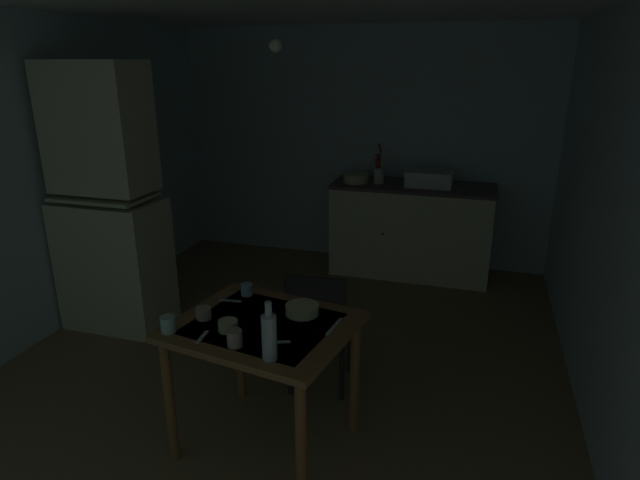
{
  "coord_description": "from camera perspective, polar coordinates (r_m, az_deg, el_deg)",
  "views": [
    {
      "loc": [
        1.22,
        -3.39,
        2.1
      ],
      "look_at": [
        0.2,
        -0.01,
        0.9
      ],
      "focal_mm": 29.94,
      "sensor_mm": 36.0,
      "label": 1
    }
  ],
  "objects": [
    {
      "name": "teacup_cream",
      "position": [
        3.2,
        -7.84,
        -5.26
      ],
      "size": [
        0.07,
        0.07,
        0.07
      ],
      "primitive_type": "cylinder",
      "color": "#9EB2C6",
      "rests_on": "dining_table"
    },
    {
      "name": "wall_right",
      "position": [
        3.59,
        28.91,
        2.17
      ],
      "size": [
        0.1,
        4.37,
        2.44
      ],
      "primitive_type": "cube",
      "color": "silver",
      "rests_on": "ground"
    },
    {
      "name": "teaspoon_near_bowl",
      "position": [
        2.79,
        -12.47,
        -10.08
      ],
      "size": [
        0.03,
        0.13,
        0.0
      ],
      "primitive_type": "cube",
      "rotation": [
        0.0,
        0.0,
        1.65
      ],
      "color": "beige",
      "rests_on": "dining_table"
    },
    {
      "name": "teaspoon_by_cup",
      "position": [
        3.15,
        -9.59,
        -6.4
      ],
      "size": [
        0.14,
        0.03,
        0.0
      ],
      "primitive_type": "cube",
      "rotation": [
        0.0,
        0.0,
        0.09
      ],
      "color": "beige",
      "rests_on": "dining_table"
    },
    {
      "name": "serving_spoon",
      "position": [
        2.69,
        -4.66,
        -10.85
      ],
      "size": [
        0.13,
        0.07,
        0.0
      ],
      "primitive_type": "cube",
      "rotation": [
        0.0,
        0.0,
        3.54
      ],
      "color": "beige",
      "rests_on": "dining_table"
    },
    {
      "name": "pendant_bulb",
      "position": [
        3.46,
        -4.78,
        19.99
      ],
      "size": [
        0.08,
        0.08,
        0.08
      ],
      "primitive_type": "sphere",
      "color": "#F9EFCC"
    },
    {
      "name": "table_knife",
      "position": [
        2.83,
        1.52,
        -9.2
      ],
      "size": [
        0.04,
        0.2,
        0.0
      ],
      "primitive_type": "cube",
      "rotation": [
        0.0,
        0.0,
        4.58
      ],
      "color": "silver",
      "rests_on": "dining_table"
    },
    {
      "name": "counter_cabinet",
      "position": [
        5.49,
        9.69,
        1.12
      ],
      "size": [
        1.59,
        0.64,
        0.93
      ],
      "color": "beige",
      "rests_on": "ground"
    },
    {
      "name": "sink_basin",
      "position": [
        5.34,
        11.6,
        6.52
      ],
      "size": [
        0.44,
        0.34,
        0.15
      ],
      "color": "white",
      "rests_on": "counter_cabinet"
    },
    {
      "name": "chair_far_side",
      "position": [
        3.51,
        -0.14,
        -9.18
      ],
      "size": [
        0.44,
        0.44,
        0.85
      ],
      "color": "#292221",
      "rests_on": "ground"
    },
    {
      "name": "ground_plane",
      "position": [
        4.17,
        -2.66,
        -11.54
      ],
      "size": [
        5.27,
        5.27,
        0.0
      ],
      "primitive_type": "plane",
      "color": "#8B6B4A"
    },
    {
      "name": "hutch_cabinet",
      "position": [
        4.51,
        -21.66,
        3.06
      ],
      "size": [
        0.8,
        0.51,
        2.1
      ],
      "color": "beige",
      "rests_on": "ground"
    },
    {
      "name": "wall_back",
      "position": [
        5.78,
        4.42,
        9.9
      ],
      "size": [
        4.02,
        0.1,
        2.44
      ],
      "primitive_type": "cube",
      "color": "silver",
      "rests_on": "ground"
    },
    {
      "name": "teacup_mint",
      "position": [
        2.87,
        -15.93,
        -8.65
      ],
      "size": [
        0.08,
        0.08,
        0.09
      ],
      "primitive_type": "cylinder",
      "color": "#ADD1C1",
      "rests_on": "dining_table"
    },
    {
      "name": "glass_bottle",
      "position": [
        2.51,
        -5.45,
        -10.18
      ],
      "size": [
        0.07,
        0.07,
        0.29
      ],
      "color": "#B7BCC1",
      "rests_on": "dining_table"
    },
    {
      "name": "mug_tall",
      "position": [
        2.67,
        -9.11,
        -10.32
      ],
      "size": [
        0.08,
        0.08,
        0.08
      ],
      "primitive_type": "cylinder",
      "color": "tan",
      "rests_on": "dining_table"
    },
    {
      "name": "stoneware_crock",
      "position": [
        5.37,
        6.32,
        6.81
      ],
      "size": [
        0.1,
        0.1,
        0.15
      ],
      "primitive_type": "cylinder",
      "color": "beige",
      "rests_on": "counter_cabinet"
    },
    {
      "name": "mixing_bowl_counter",
      "position": [
        5.41,
        3.87,
        6.62
      ],
      "size": [
        0.26,
        0.26,
        0.08
      ],
      "primitive_type": "cylinder",
      "color": "beige",
      "rests_on": "counter_cabinet"
    },
    {
      "name": "dining_table",
      "position": [
        2.93,
        -6.02,
        -10.88
      ],
      "size": [
        1.03,
        0.92,
        0.77
      ],
      "color": "brown",
      "rests_on": "ground"
    },
    {
      "name": "mug_dark",
      "position": [
        2.97,
        -12.33,
        -7.65
      ],
      "size": [
        0.09,
        0.09,
        0.06
      ],
      "primitive_type": "cylinder",
      "color": "tan",
      "rests_on": "dining_table"
    },
    {
      "name": "soup_bowl_small",
      "position": [
        2.95,
        -1.91,
        -7.42
      ],
      "size": [
        0.18,
        0.18,
        0.05
      ],
      "primitive_type": "cylinder",
      "color": "beige",
      "rests_on": "dining_table"
    },
    {
      "name": "wall_left",
      "position": [
        4.76,
        -26.53,
        6.11
      ],
      "size": [
        0.1,
        4.37,
        2.44
      ],
      "primitive_type": "cube",
      "color": "silver",
      "rests_on": "ground"
    },
    {
      "name": "serving_bowl_wide",
      "position": [
        2.82,
        -9.8,
        -9.0
      ],
      "size": [
        0.1,
        0.1,
        0.06
      ],
      "primitive_type": "cylinder",
      "color": "beige",
      "rests_on": "dining_table"
    },
    {
      "name": "hand_pump",
      "position": [
        5.43,
        6.23,
        7.98
      ],
      "size": [
        0.05,
        0.27,
        0.39
      ],
      "color": "maroon",
      "rests_on": "counter_cabinet"
    }
  ]
}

